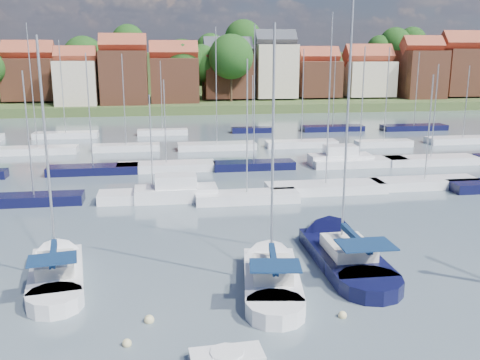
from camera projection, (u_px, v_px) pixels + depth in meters
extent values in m
plane|color=#4F616C|center=(214.00, 155.00, 65.98)|extent=(260.00, 260.00, 0.00)
cube|color=white|center=(57.00, 277.00, 29.75)|extent=(3.76, 7.08, 1.20)
cone|color=white|center=(59.00, 251.00, 33.67)|extent=(3.25, 3.65, 2.81)
cylinder|color=white|center=(55.00, 304.00, 26.62)|extent=(3.19, 3.19, 1.20)
cube|color=silver|center=(55.00, 264.00, 29.09)|extent=(2.35, 3.06, 0.70)
cylinder|color=#B2B2B7|center=(47.00, 155.00, 28.58)|extent=(0.14, 0.14, 12.48)
cylinder|color=#B2B2B7|center=(53.00, 256.00, 28.02)|extent=(0.64, 3.72, 0.10)
cube|color=#0E2548|center=(53.00, 253.00, 27.99)|extent=(0.81, 3.56, 0.35)
cube|color=#0E2548|center=(52.00, 259.00, 26.82)|extent=(2.61, 2.01, 0.08)
cube|color=white|center=(271.00, 282.00, 29.16)|extent=(3.96, 7.41, 1.20)
cone|color=white|center=(267.00, 252.00, 33.44)|extent=(3.42, 3.83, 2.94)
cylinder|color=white|center=(275.00, 313.00, 25.73)|extent=(3.34, 3.34, 1.20)
cube|color=silver|center=(272.00, 269.00, 28.46)|extent=(2.47, 3.21, 0.70)
cylinder|color=#B2B2B7|center=(273.00, 152.00, 27.95)|extent=(0.14, 0.14, 13.05)
cylinder|color=#B2B2B7|center=(273.00, 261.00, 27.31)|extent=(0.69, 3.88, 0.10)
cube|color=#0E2548|center=(274.00, 259.00, 27.27)|extent=(0.86, 3.72, 0.35)
cube|color=#0E2548|center=(275.00, 266.00, 26.00)|extent=(2.73, 2.12, 0.08)
cube|color=black|center=(344.00, 259.00, 32.44)|extent=(3.54, 8.40, 1.20)
cone|color=black|center=(319.00, 231.00, 37.47)|extent=(3.51, 4.09, 3.49)
cylinder|color=black|center=(370.00, 288.00, 28.41)|extent=(3.51, 3.51, 1.20)
cube|color=silver|center=(348.00, 247.00, 31.65)|extent=(2.46, 3.50, 0.70)
cylinder|color=#B2B2B7|center=(348.00, 117.00, 30.98)|extent=(0.14, 0.14, 15.87)
cylinder|color=#B2B2B7|center=(356.00, 240.00, 30.33)|extent=(0.13, 4.65, 0.10)
cube|color=#0E2548|center=(356.00, 238.00, 30.30)|extent=(0.32, 4.42, 0.35)
cube|color=#0E2548|center=(366.00, 245.00, 28.81)|extent=(2.98, 2.11, 0.08)
cube|color=white|center=(227.00, 359.00, 21.92)|extent=(3.08, 1.55, 0.59)
cylinder|color=white|center=(227.00, 356.00, 21.88)|extent=(1.40, 1.40, 0.38)
sphere|color=beige|center=(127.00, 346.00, 23.33)|extent=(0.42, 0.42, 0.42)
sphere|color=beige|center=(149.00, 322.00, 25.37)|extent=(0.49, 0.49, 0.49)
sphere|color=beige|center=(342.00, 317.00, 25.81)|extent=(0.42, 0.42, 0.42)
sphere|color=beige|center=(331.00, 254.00, 33.87)|extent=(0.41, 0.41, 0.41)
cube|color=black|center=(34.00, 200.00, 44.71)|extent=(8.01, 2.24, 1.00)
cylinder|color=#B2B2B7|center=(28.00, 134.00, 43.40)|extent=(0.12, 0.12, 10.16)
cube|color=white|center=(153.00, 197.00, 45.82)|extent=(9.22, 2.58, 1.00)
cylinder|color=#B2B2B7|center=(151.00, 144.00, 44.74)|extent=(0.12, 0.12, 8.18)
cube|color=white|center=(247.00, 198.00, 45.44)|extent=(8.78, 2.46, 1.00)
cylinder|color=#B2B2B7|center=(247.00, 127.00, 44.02)|extent=(0.12, 0.12, 11.06)
cube|color=white|center=(326.00, 188.00, 48.52)|extent=(10.79, 3.02, 1.00)
cylinder|color=#B2B2B7|center=(329.00, 101.00, 46.65)|extent=(0.12, 0.12, 14.87)
cube|color=white|center=(424.00, 184.00, 50.28)|extent=(10.13, 2.84, 1.00)
cylinder|color=#B2B2B7|center=(429.00, 128.00, 49.03)|extent=(0.12, 0.12, 9.59)
cube|color=white|center=(176.00, 195.00, 45.88)|extent=(7.00, 2.60, 1.40)
cube|color=white|center=(176.00, 182.00, 45.62)|extent=(3.50, 2.20, 1.30)
cube|color=black|center=(93.00, 170.00, 55.89)|extent=(9.30, 2.60, 1.00)
cylinder|color=#B2B2B7|center=(89.00, 111.00, 54.42)|extent=(0.12, 0.12, 11.48)
cube|color=white|center=(166.00, 167.00, 57.36)|extent=(10.40, 2.91, 1.00)
cylinder|color=#B2B2B7|center=(165.00, 122.00, 56.21)|extent=(0.12, 0.12, 8.77)
cube|color=black|center=(254.00, 166.00, 58.03)|extent=(8.80, 2.46, 1.00)
cylinder|color=#B2B2B7|center=(254.00, 95.00, 56.22)|extent=(0.12, 0.12, 14.33)
cube|color=white|center=(359.00, 163.00, 59.65)|extent=(10.73, 3.00, 1.00)
cylinder|color=#B2B2B7|center=(362.00, 104.00, 58.10)|extent=(0.12, 0.12, 12.14)
cube|color=white|center=(430.00, 161.00, 60.69)|extent=(10.48, 2.93, 1.00)
cylinder|color=#B2B2B7|center=(435.00, 111.00, 59.36)|extent=(0.12, 0.12, 10.28)
cube|color=white|center=(340.00, 160.00, 60.14)|extent=(7.00, 2.60, 1.40)
cube|color=white|center=(340.00, 151.00, 59.88)|extent=(3.50, 2.20, 1.30)
cube|color=white|center=(38.00, 151.00, 66.79)|extent=(9.71, 2.72, 1.00)
cylinder|color=#B2B2B7|center=(32.00, 87.00, 64.92)|extent=(0.12, 0.12, 14.88)
cube|color=white|center=(126.00, 148.00, 68.66)|extent=(8.49, 2.38, 1.00)
cylinder|color=#B2B2B7|center=(124.00, 100.00, 67.21)|extent=(0.12, 0.12, 11.31)
cube|color=white|center=(217.00, 147.00, 69.64)|extent=(10.16, 2.85, 1.00)
cylinder|color=#B2B2B7|center=(216.00, 86.00, 67.81)|extent=(0.12, 0.12, 14.59)
cube|color=white|center=(301.00, 144.00, 71.41)|extent=(9.53, 2.67, 1.00)
cylinder|color=#B2B2B7|center=(303.00, 96.00, 69.89)|extent=(0.12, 0.12, 11.91)
cube|color=white|center=(383.00, 144.00, 71.67)|extent=(7.62, 2.13, 1.00)
cylinder|color=#B2B2B7|center=(387.00, 95.00, 70.13)|extent=(0.12, 0.12, 12.13)
cube|color=white|center=(462.00, 140.00, 74.47)|extent=(10.17, 2.85, 1.00)
cylinder|color=#B2B2B7|center=(466.00, 102.00, 73.20)|extent=(0.12, 0.12, 9.73)
cube|color=white|center=(66.00, 135.00, 78.86)|extent=(9.24, 2.59, 1.00)
cylinder|color=#B2B2B7|center=(62.00, 87.00, 77.19)|extent=(0.12, 0.12, 13.17)
cube|color=white|center=(163.00, 133.00, 81.64)|extent=(7.57, 2.12, 1.00)
cylinder|color=#B2B2B7|center=(161.00, 95.00, 80.32)|extent=(0.12, 0.12, 10.24)
cube|color=black|center=(252.00, 130.00, 83.83)|extent=(6.58, 1.84, 1.00)
cylinder|color=#B2B2B7|center=(253.00, 102.00, 82.77)|extent=(0.12, 0.12, 8.01)
cube|color=black|center=(333.00, 129.00, 85.67)|extent=(9.92, 2.78, 1.00)
cylinder|color=#B2B2B7|center=(334.00, 91.00, 84.26)|extent=(0.12, 0.12, 10.92)
cube|color=black|center=(414.00, 128.00, 86.61)|extent=(10.55, 2.95, 1.00)
cylinder|color=#B2B2B7|center=(417.00, 89.00, 85.14)|extent=(0.12, 0.12, 11.51)
cube|color=#445329|center=(184.00, 99.00, 139.90)|extent=(200.00, 70.00, 3.00)
cube|color=#445329|center=(179.00, 76.00, 162.81)|extent=(200.00, 60.00, 14.00)
cube|color=brown|center=(31.00, 79.00, 115.07)|extent=(10.37, 9.97, 8.73)
cube|color=brown|center=(28.00, 52.00, 113.74)|extent=(10.57, 5.13, 5.13)
cube|color=beige|center=(77.00, 83.00, 108.33)|extent=(8.09, 8.80, 8.96)
cube|color=brown|center=(75.00, 56.00, 107.04)|extent=(8.25, 4.00, 4.00)
cube|color=brown|center=(124.00, 78.00, 110.35)|extent=(9.36, 10.17, 10.97)
cube|color=brown|center=(123.00, 45.00, 108.79)|extent=(9.54, 4.63, 4.63)
cube|color=brown|center=(174.00, 81.00, 113.68)|extent=(9.90, 8.56, 9.42)
cube|color=brown|center=(174.00, 52.00, 112.28)|extent=(10.10, 4.90, 4.90)
cube|color=brown|center=(228.00, 76.00, 120.10)|extent=(10.59, 8.93, 9.49)
cube|color=#383A42|center=(228.00, 49.00, 118.67)|extent=(10.80, 5.24, 5.24)
cube|color=beige|center=(275.00, 71.00, 120.57)|extent=(9.01, 8.61, 11.65)
cube|color=#383A42|center=(275.00, 39.00, 118.94)|extent=(9.19, 4.46, 4.46)
cube|color=brown|center=(318.00, 79.00, 123.68)|extent=(9.10, 9.34, 8.00)
cube|color=brown|center=(319.00, 56.00, 122.47)|extent=(9.28, 4.50, 4.50)
cube|color=beige|center=(367.00, 79.00, 125.01)|extent=(10.86, 9.59, 7.88)
cube|color=brown|center=(368.00, 56.00, 123.77)|extent=(11.07, 5.37, 5.37)
cube|color=brown|center=(420.00, 75.00, 123.94)|extent=(9.18, 9.96, 10.97)
cube|color=brown|center=(422.00, 45.00, 122.38)|extent=(9.36, 4.54, 4.54)
cube|color=brown|center=(463.00, 72.00, 126.72)|extent=(11.39, 9.67, 10.76)
cube|color=brown|center=(466.00, 43.00, 125.12)|extent=(11.62, 5.64, 5.64)
cylinder|color=#382619|center=(393.00, 66.00, 144.78)|extent=(0.50, 0.50, 4.47)
sphere|color=#234A17|center=(395.00, 43.00, 143.35)|extent=(8.18, 8.18, 8.18)
cylinder|color=#382619|center=(203.00, 91.00, 119.32)|extent=(0.50, 0.50, 4.46)
sphere|color=#234A17|center=(203.00, 63.00, 117.90)|extent=(8.15, 8.15, 8.15)
cylinder|color=#382619|center=(243.00, 66.00, 136.97)|extent=(0.50, 0.50, 5.15)
sphere|color=#234A17|center=(243.00, 38.00, 135.32)|extent=(9.41, 9.41, 9.41)
cylinder|color=#382619|center=(129.00, 66.00, 135.29)|extent=(0.50, 0.50, 4.56)
sphere|color=#234A17|center=(128.00, 41.00, 133.83)|extent=(8.34, 8.34, 8.34)
cylinder|color=#382619|center=(86.00, 88.00, 124.31)|extent=(0.50, 0.50, 5.15)
sphere|color=#234A17|center=(84.00, 57.00, 122.66)|extent=(9.42, 9.42, 9.42)
cylinder|color=#382619|center=(17.00, 76.00, 123.45)|extent=(0.50, 0.50, 3.42)
sphere|color=#234A17|center=(15.00, 56.00, 122.36)|extent=(6.26, 6.26, 6.26)
cylinder|color=#382619|center=(243.00, 89.00, 129.33)|extent=(0.50, 0.50, 3.77)
sphere|color=#234A17|center=(243.00, 67.00, 128.13)|extent=(6.89, 6.89, 6.89)
cylinder|color=#382619|center=(231.00, 90.00, 115.25)|extent=(0.50, 0.50, 5.21)
sphere|color=#234A17|center=(231.00, 57.00, 113.58)|extent=(9.53, 9.53, 9.53)
cylinder|color=#382619|center=(435.00, 89.00, 133.47)|extent=(0.50, 0.50, 2.97)
sphere|color=#234A17|center=(436.00, 73.00, 132.52)|extent=(5.44, 5.44, 5.44)
cylinder|color=#382619|center=(183.00, 91.00, 116.52)|extent=(0.50, 0.50, 4.84)
sphere|color=#234A17|center=(182.00, 60.00, 114.97)|extent=(8.85, 8.85, 8.85)
cylinder|color=#382619|center=(379.00, 67.00, 144.47)|extent=(0.50, 0.50, 3.72)
sphere|color=#234A17|center=(380.00, 48.00, 143.28)|extent=(6.80, 6.80, 6.80)
cylinder|color=#382619|center=(420.00, 90.00, 125.00)|extent=(0.50, 0.50, 4.05)
sphere|color=#234A17|center=(422.00, 66.00, 123.70)|extent=(7.40, 7.40, 7.40)
cylinder|color=#382619|center=(211.00, 69.00, 135.53)|extent=(0.50, 0.50, 3.93)
sphere|color=#234A17|center=(210.00, 48.00, 134.28)|extent=(7.19, 7.19, 7.19)
cylinder|color=#382619|center=(316.00, 89.00, 127.43)|extent=(0.50, 0.50, 3.82)
sphere|color=#234A17|center=(316.00, 67.00, 126.20)|extent=(6.99, 6.99, 6.99)
cylinder|color=#382619|center=(107.00, 95.00, 113.70)|extent=(0.50, 0.50, 3.48)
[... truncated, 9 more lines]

